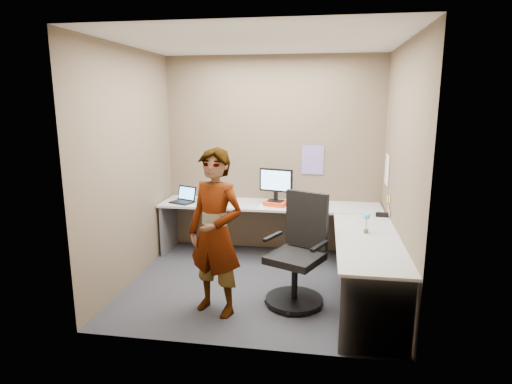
% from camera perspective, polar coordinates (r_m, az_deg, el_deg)
% --- Properties ---
extents(ground, '(3.00, 3.00, 0.00)m').
position_cam_1_polar(ground, '(5.09, 0.34, -12.25)').
color(ground, '#28282E').
rests_on(ground, ground).
extents(wall_back, '(3.00, 0.00, 3.00)m').
position_cam_1_polar(wall_back, '(5.97, 2.27, 4.91)').
color(wall_back, brown).
rests_on(wall_back, ground).
extents(wall_right, '(0.00, 2.70, 2.70)m').
position_cam_1_polar(wall_right, '(4.71, 18.72, 2.28)').
color(wall_right, brown).
rests_on(wall_right, ground).
extents(wall_left, '(0.00, 2.70, 2.70)m').
position_cam_1_polar(wall_left, '(5.14, -16.42, 3.22)').
color(wall_left, brown).
rests_on(wall_left, ground).
extents(ceiling, '(3.00, 3.00, 0.00)m').
position_cam_1_polar(ceiling, '(4.67, 0.39, 19.47)').
color(ceiling, white).
rests_on(ceiling, wall_back).
extents(desk, '(2.98, 2.58, 0.73)m').
position_cam_1_polar(desk, '(5.20, 5.78, -4.85)').
color(desk, '#AAAAAA').
rests_on(desk, ground).
extents(paper_ream, '(0.33, 0.27, 0.06)m').
position_cam_1_polar(paper_ream, '(5.69, 2.63, -1.52)').
color(paper_ream, red).
rests_on(paper_ream, desk).
extents(monitor, '(0.45, 0.18, 0.43)m').
position_cam_1_polar(monitor, '(5.65, 2.67, 1.32)').
color(monitor, black).
rests_on(monitor, paper_ream).
extents(laptop, '(0.37, 0.34, 0.21)m').
position_cam_1_polar(laptop, '(5.94, -9.55, -0.83)').
color(laptop, black).
rests_on(laptop, desk).
extents(trackball_mouse, '(0.12, 0.08, 0.07)m').
position_cam_1_polar(trackball_mouse, '(5.88, -5.69, -1.15)').
color(trackball_mouse, '#B7B7BC').
rests_on(trackball_mouse, desk).
extents(origami, '(0.10, 0.10, 0.06)m').
position_cam_1_polar(origami, '(5.56, 0.69, -1.84)').
color(origami, white).
rests_on(origami, desk).
extents(stapler, '(0.15, 0.05, 0.05)m').
position_cam_1_polar(stapler, '(5.35, 16.48, -2.92)').
color(stapler, black).
rests_on(stapler, desk).
extents(flower, '(0.07, 0.07, 0.22)m').
position_cam_1_polar(flower, '(4.64, 14.53, -3.63)').
color(flower, brown).
rests_on(flower, desk).
extents(calendar_purple, '(0.30, 0.01, 0.40)m').
position_cam_1_polar(calendar_purple, '(5.93, 7.56, 4.27)').
color(calendar_purple, '#846BB7').
rests_on(calendar_purple, wall_back).
extents(calendar_white, '(0.01, 0.28, 0.38)m').
position_cam_1_polar(calendar_white, '(5.60, 17.08, 2.86)').
color(calendar_white, white).
rests_on(calendar_white, wall_right).
extents(sticky_note_a, '(0.01, 0.07, 0.07)m').
position_cam_1_polar(sticky_note_a, '(5.32, 17.37, -0.94)').
color(sticky_note_a, '#F2E059').
rests_on(sticky_note_a, wall_right).
extents(sticky_note_b, '(0.01, 0.07, 0.07)m').
position_cam_1_polar(sticky_note_b, '(5.40, 17.21, -2.17)').
color(sticky_note_b, pink).
rests_on(sticky_note_b, wall_right).
extents(sticky_note_c, '(0.01, 0.07, 0.07)m').
position_cam_1_polar(sticky_note_c, '(5.29, 17.37, -2.70)').
color(sticky_note_c, pink).
rests_on(sticky_note_c, wall_right).
extents(sticky_note_d, '(0.01, 0.07, 0.07)m').
position_cam_1_polar(sticky_note_d, '(5.47, 17.14, -0.89)').
color(sticky_note_d, '#F2E059').
rests_on(sticky_note_d, wall_right).
extents(office_chair, '(0.67, 0.67, 1.15)m').
position_cam_1_polar(office_chair, '(4.55, 5.64, -9.00)').
color(office_chair, black).
rests_on(office_chair, ground).
extents(person, '(0.71, 0.59, 1.67)m').
position_cam_1_polar(person, '(4.22, -5.42, -5.45)').
color(person, '#999399').
rests_on(person, ground).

